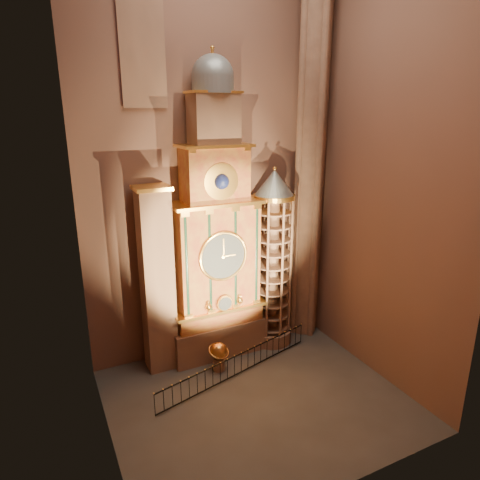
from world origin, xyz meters
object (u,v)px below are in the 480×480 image
astronomical_clock (216,245)px  portrait_tower (157,280)px  celestial_globe (219,354)px  iron_railing (238,365)px  stair_turret (273,261)px

astronomical_clock → portrait_tower: 3.73m
celestial_globe → iron_railing: (0.72, -0.91, -0.33)m
stair_turret → iron_railing: (-3.48, -2.47, -4.61)m
stair_turret → astronomical_clock: bearing=175.7°
portrait_tower → iron_railing: (3.42, -2.75, -4.49)m
portrait_tower → stair_turret: (6.90, -0.28, 0.12)m
portrait_tower → celestial_globe: bearing=-34.3°
celestial_globe → portrait_tower: bearing=145.7°
iron_railing → astronomical_clock: bearing=90.5°
stair_turret → iron_railing: 6.28m
portrait_tower → iron_railing: portrait_tower is taller
iron_railing → stair_turret: bearing=35.4°
astronomical_clock → portrait_tower: (-3.40, 0.02, -1.53)m
portrait_tower → stair_turret: stair_turret is taller
portrait_tower → stair_turret: 6.91m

